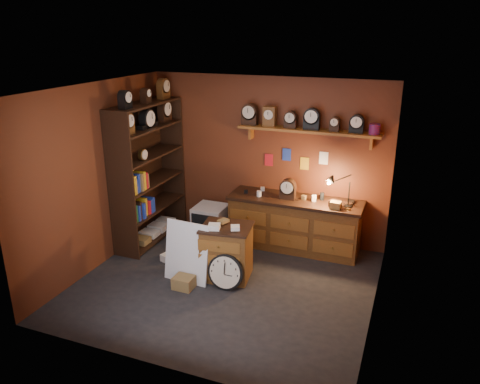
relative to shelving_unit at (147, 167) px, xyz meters
name	(u,v)px	position (x,y,z in m)	size (l,w,h in m)	color
floor	(225,284)	(1.79, -0.98, -1.25)	(4.00, 4.00, 0.00)	black
room_shell	(230,165)	(1.84, -0.87, 0.47)	(4.02, 3.62, 2.71)	#602C16
shelving_unit	(147,167)	(0.00, 0.00, 0.00)	(0.47, 1.60, 2.58)	black
workbench	(294,221)	(2.38, 0.49, -0.78)	(2.12, 0.66, 1.36)	brown
low_cabinet	(227,250)	(1.73, -0.77, -0.82)	(0.77, 0.67, 0.88)	brown
big_round_clock	(226,272)	(1.84, -1.07, -1.00)	(0.51, 0.17, 0.51)	black
white_panel	(188,280)	(1.24, -1.06, -1.25)	(0.67, 0.03, 0.89)	silver
mini_fridge	(210,221)	(0.93, 0.41, -0.98)	(0.52, 0.54, 0.54)	silver
floor_box_a	(184,282)	(1.30, -1.28, -1.17)	(0.28, 0.23, 0.17)	olive
floor_box_b	(170,257)	(0.71, -0.64, -1.20)	(0.19, 0.23, 0.11)	white
floor_box_c	(234,257)	(1.67, -0.36, -1.15)	(0.27, 0.22, 0.20)	olive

